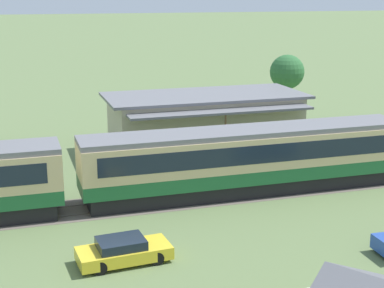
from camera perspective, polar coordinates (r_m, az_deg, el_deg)
ground_plane at (r=36.65m, az=4.96°, el=-4.21°), size 600.00×600.00×0.00m
passenger_train at (r=35.27m, az=5.81°, el=-1.26°), size 62.06×3.15×3.94m
railway_track at (r=38.86m, az=14.68°, el=-3.53°), size 127.11×3.60×0.04m
station_building at (r=44.60m, az=1.25°, el=2.16°), size 14.94×8.02×4.31m
parked_car_yellow at (r=26.79m, az=-6.67°, el=-10.26°), size 4.26×2.09×1.15m
yard_tree_1 at (r=54.33m, az=9.20°, el=6.89°), size 3.13×3.13×6.27m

